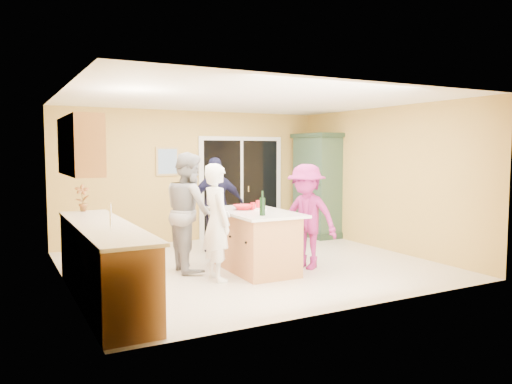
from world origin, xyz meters
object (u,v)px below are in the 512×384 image
woman_grey (190,212)px  woman_magenta (306,217)px  kitchen_island (254,242)px  woman_navy (216,205)px  green_hutch (317,186)px  woman_white (217,222)px

woman_grey → woman_magenta: woman_grey is taller
kitchen_island → woman_magenta: woman_magenta is taller
woman_grey → woman_magenta: bearing=-110.8°
woman_grey → woman_magenta: 1.78m
kitchen_island → woman_navy: bearing=90.7°
woman_magenta → green_hutch: bearing=114.8°
kitchen_island → woman_white: 0.88m
green_hutch → woman_navy: (-2.58, -0.60, -0.21)m
woman_navy → woman_magenta: (0.74, -1.75, -0.04)m
woman_navy → woman_magenta: woman_navy is taller
green_hutch → woman_magenta: bearing=-128.0°
green_hutch → woman_grey: green_hutch is taller
green_hutch → woman_grey: size_ratio=1.21×
woman_white → woman_grey: 0.74m
woman_navy → woman_grey: bearing=62.3°
green_hutch → woman_white: bearing=-144.8°
woman_grey → woman_magenta: (1.63, -0.72, -0.09)m
woman_white → woman_grey: bearing=11.2°
green_hutch → woman_magenta: green_hutch is taller
woman_grey → woman_navy: bearing=-37.5°
woman_magenta → woman_navy: bearing=175.8°
woman_grey → woman_navy: (0.88, 1.03, -0.05)m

